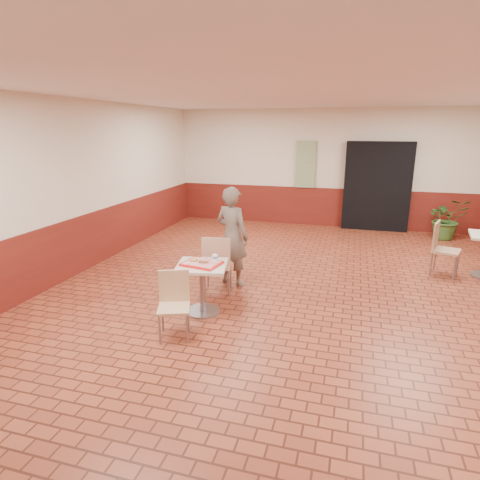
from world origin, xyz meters
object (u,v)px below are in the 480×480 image
(chair_main_back, at_px, (217,262))
(customer, at_px, (232,236))
(chair_main_front, at_px, (174,301))
(potted_plant, at_px, (447,219))
(chair_second_left, at_px, (442,246))
(ring_donut, at_px, (194,259))
(long_john_donut, at_px, (203,261))
(main_table, at_px, (202,280))
(serving_tray, at_px, (202,263))
(paper_cup, at_px, (215,258))

(chair_main_back, relative_size, customer, 0.57)
(chair_main_front, relative_size, potted_plant, 0.85)
(chair_main_front, distance_m, chair_second_left, 4.85)
(ring_donut, distance_m, potted_plant, 6.66)
(chair_main_front, height_order, long_john_donut, chair_main_front)
(main_table, height_order, chair_main_front, chair_main_front)
(serving_tray, xyz_separation_m, paper_cup, (0.15, 0.11, 0.06))
(customer, bearing_deg, chair_main_back, 96.67)
(chair_main_front, bearing_deg, paper_cup, 51.60)
(chair_main_front, xyz_separation_m, customer, (0.19, 1.84, 0.35))
(ring_donut, height_order, paper_cup, paper_cup)
(main_table, relative_size, chair_main_front, 0.86)
(serving_tray, bearing_deg, customer, 85.95)
(main_table, distance_m, chair_main_front, 0.70)
(main_table, relative_size, chair_main_back, 0.76)
(serving_tray, xyz_separation_m, potted_plant, (4.05, 5.21, -0.24))
(ring_donut, bearing_deg, paper_cup, 14.32)
(paper_cup, bearing_deg, customer, 93.98)
(chair_main_back, xyz_separation_m, serving_tray, (0.02, -0.69, 0.20))
(potted_plant, bearing_deg, long_john_donut, -127.60)
(paper_cup, height_order, chair_second_left, chair_second_left)
(chair_main_back, distance_m, potted_plant, 6.08)
(serving_tray, xyz_separation_m, long_john_donut, (0.03, -0.01, 0.04))
(ring_donut, xyz_separation_m, long_john_donut, (0.16, -0.05, 0.00))
(potted_plant, bearing_deg, chair_second_left, -102.38)
(chair_main_back, bearing_deg, customer, -114.96)
(chair_main_back, height_order, customer, customer)
(potted_plant, bearing_deg, ring_donut, -128.97)
(serving_tray, height_order, chair_second_left, chair_second_left)
(paper_cup, bearing_deg, long_john_donut, -135.48)
(long_john_donut, distance_m, chair_second_left, 4.32)
(chair_second_left, relative_size, potted_plant, 0.97)
(chair_second_left, bearing_deg, customer, 131.74)
(chair_main_back, bearing_deg, main_table, 79.66)
(serving_tray, bearing_deg, chair_main_front, -98.64)
(main_table, xyz_separation_m, ring_donut, (-0.13, 0.04, 0.28))
(long_john_donut, xyz_separation_m, potted_plant, (4.02, 5.22, -0.27))
(customer, distance_m, long_john_donut, 1.17)
(chair_main_front, height_order, chair_main_back, chair_main_back)
(paper_cup, distance_m, potted_plant, 6.42)
(paper_cup, bearing_deg, chair_main_front, -107.95)
(serving_tray, bearing_deg, long_john_donut, -23.10)
(chair_second_left, bearing_deg, chair_main_front, 151.32)
(chair_main_front, distance_m, long_john_donut, 0.75)
(ring_donut, xyz_separation_m, chair_second_left, (3.61, 2.55, -0.23))
(chair_main_back, distance_m, customer, 0.56)
(customer, bearing_deg, ring_donut, 98.54)
(main_table, relative_size, serving_tray, 1.43)
(main_table, height_order, ring_donut, ring_donut)
(customer, distance_m, potted_plant, 5.68)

